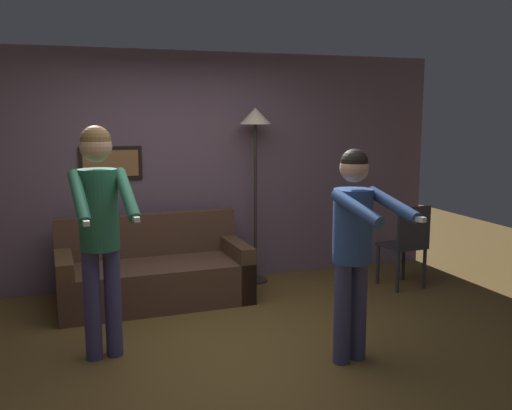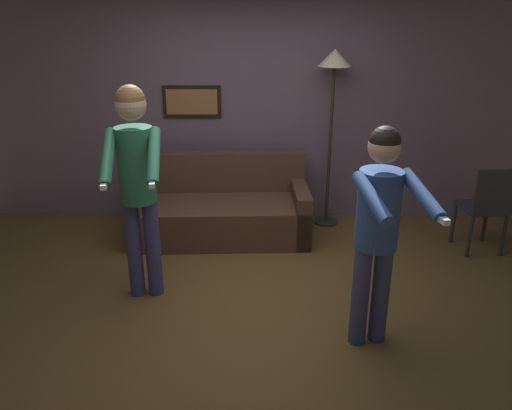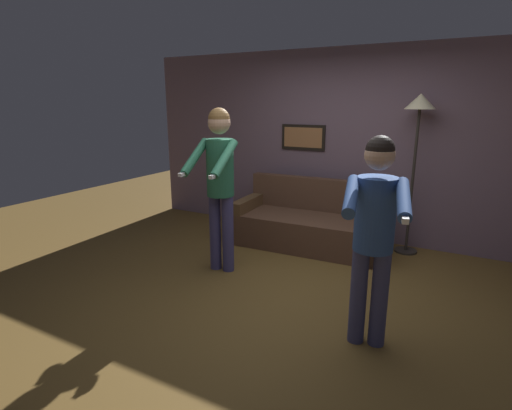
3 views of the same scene
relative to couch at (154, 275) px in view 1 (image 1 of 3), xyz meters
The scene contains 7 objects.
ground_plane 1.45m from the couch, 76.87° to the right, with size 12.00×12.00×0.00m, color brown.
back_wall_assembly 1.24m from the couch, 63.13° to the left, with size 6.40×0.09×2.60m.
couch is the anchor object (origin of this frame).
torchiere_lamp 1.89m from the couch, 16.78° to the left, with size 0.36×0.36×1.98m.
person_standing_left 1.62m from the couch, 114.35° to the right, with size 0.49×0.71×1.83m.
person_standing_right 2.41m from the couch, 56.94° to the right, with size 0.53×0.67×1.66m.
dining_chair_distant 2.76m from the couch, ahead, with size 0.46×0.46×0.93m.
Camera 1 is at (-1.09, -4.31, 1.91)m, focal length 40.00 mm.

